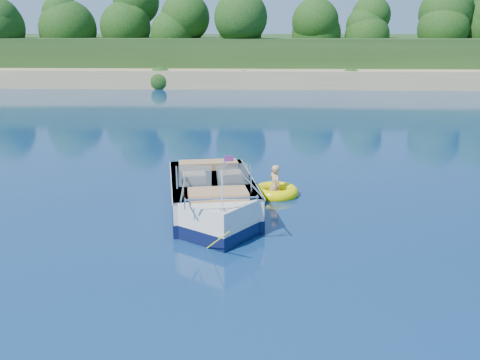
{
  "coord_description": "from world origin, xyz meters",
  "views": [
    {
      "loc": [
        1.71,
        -10.28,
        4.79
      ],
      "look_at": [
        1.08,
        3.68,
        0.85
      ],
      "focal_mm": 40.0,
      "sensor_mm": 36.0,
      "label": 1
    }
  ],
  "objects": [
    {
      "name": "ground",
      "position": [
        0.0,
        0.0,
        0.0
      ],
      "size": [
        160.0,
        160.0,
        0.0
      ],
      "primitive_type": "plane",
      "color": "#0B1F4D",
      "rests_on": "ground"
    },
    {
      "name": "boy",
      "position": [
        2.05,
        5.12,
        0.0
      ],
      "size": [
        0.66,
        0.78,
        1.42
      ],
      "primitive_type": "imported",
      "rotation": [
        0.0,
        -0.17,
        2.14
      ],
      "color": "tan",
      "rests_on": "ground"
    },
    {
      "name": "motorboat",
      "position": [
        0.39,
        3.25,
        0.4
      ],
      "size": [
        2.92,
        6.13,
        2.06
      ],
      "rotation": [
        0.0,
        0.0,
        0.18
      ],
      "color": "silver",
      "rests_on": "ground"
    },
    {
      "name": "tow_tube",
      "position": [
        2.08,
        5.08,
        0.1
      ],
      "size": [
        1.63,
        1.63,
        0.37
      ],
      "rotation": [
        0.0,
        0.0,
        0.18
      ],
      "color": "#FFEE00",
      "rests_on": "ground"
    },
    {
      "name": "shoreline",
      "position": [
        0.0,
        63.77,
        0.98
      ],
      "size": [
        170.0,
        59.0,
        6.0
      ],
      "color": "#947E56",
      "rests_on": "ground"
    },
    {
      "name": "treeline",
      "position": [
        0.04,
        41.01,
        5.55
      ],
      "size": [
        150.0,
        7.12,
        8.19
      ],
      "color": "black",
      "rests_on": "ground"
    }
  ]
}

